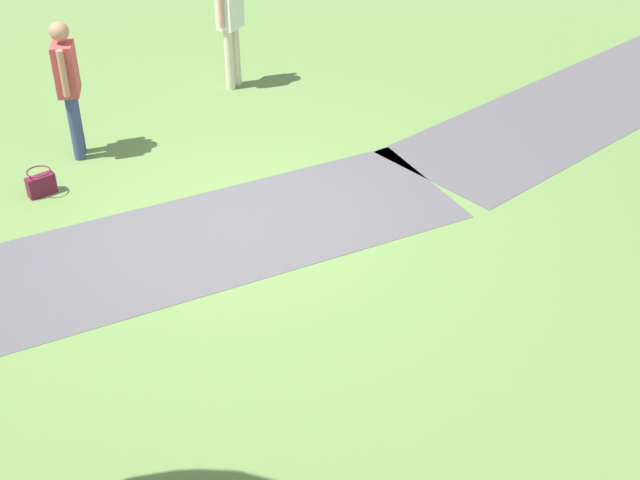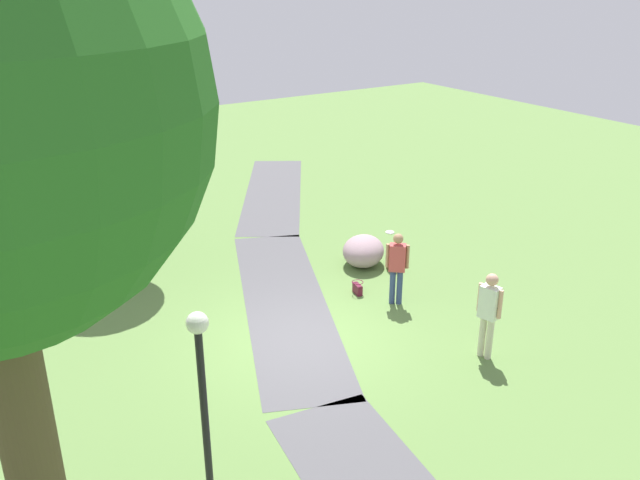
% 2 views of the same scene
% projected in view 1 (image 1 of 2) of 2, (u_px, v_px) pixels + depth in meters
% --- Properties ---
extents(ground_plane, '(48.00, 48.00, 0.00)m').
position_uv_depth(ground_plane, '(240.00, 221.00, 9.22)').
color(ground_plane, '#5A7D3E').
extents(footpath_segment_near, '(8.18, 2.92, 0.01)m').
position_uv_depth(footpath_segment_near, '(618.00, 87.00, 12.16)').
color(footpath_segment_near, '#4E4D50').
rests_on(footpath_segment_near, ground).
extents(footpath_segment_mid, '(8.09, 4.75, 0.01)m').
position_uv_depth(footpath_segment_mid, '(90.00, 270.00, 8.46)').
color(footpath_segment_mid, '#4E4D50').
rests_on(footpath_segment_mid, ground).
extents(woman_with_handbag, '(0.42, 0.43, 1.70)m').
position_uv_depth(woman_with_handbag, '(68.00, 81.00, 9.92)').
color(woman_with_handbag, navy).
rests_on(woman_with_handbag, ground).
extents(man_near_boulder, '(0.51, 0.31, 1.79)m').
position_uv_depth(man_near_boulder, '(230.00, 15.00, 11.61)').
color(man_near_boulder, beige).
rests_on(man_near_boulder, ground).
extents(handbag_on_grass, '(0.34, 0.32, 0.31)m').
position_uv_depth(handbag_on_grass, '(41.00, 184.00, 9.61)').
color(handbag_on_grass, '#5A152A').
rests_on(handbag_on_grass, ground).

